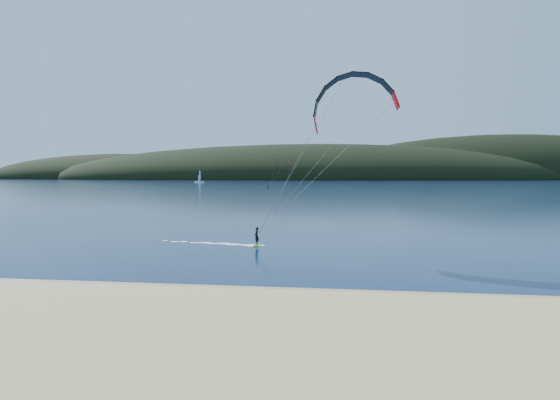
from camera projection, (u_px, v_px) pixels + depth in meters
name	position (u px, v px, depth m)	size (l,w,h in m)	color
ground	(161.00, 314.00, 22.67)	(1800.00, 1800.00, 0.00)	black
wet_sand	(191.00, 290.00, 27.12)	(220.00, 2.50, 0.10)	#8B6F50
headland	(338.00, 179.00, 760.21)	(1200.00, 310.00, 140.00)	black
kitesurfer_near	(350.00, 122.00, 39.35)	(23.66, 6.83, 14.98)	#99C316
kitesurfer_far	(283.00, 167.00, 218.91)	(12.51, 5.99, 14.02)	#99C316
sailboat	(199.00, 182.00, 428.91)	(8.81, 5.60, 12.40)	white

